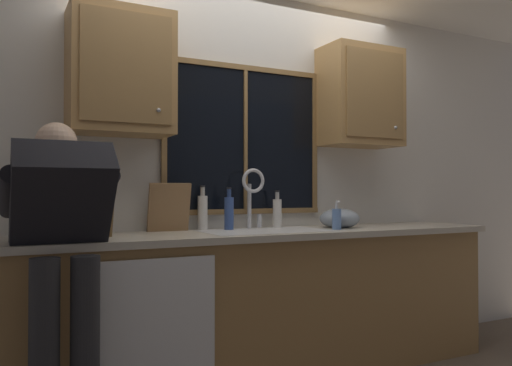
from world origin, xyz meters
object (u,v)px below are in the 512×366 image
object	(u,v)px
mixing_bowl	(339,219)
bottle_green_glass	(203,212)
bottle_tall_clear	(277,212)
bottle_amber_small	(229,212)
cutting_board	(169,207)
soap_dispenser	(337,218)
knife_block	(100,217)
person_standing	(61,238)

from	to	relation	value
mixing_bowl	bottle_green_glass	bearing A→B (deg)	166.68
mixing_bowl	bottle_tall_clear	distance (m)	0.43
bottle_amber_small	mixing_bowl	bearing A→B (deg)	-11.27
cutting_board	mixing_bowl	size ratio (longest dim) A/B	1.11
cutting_board	soap_dispenser	size ratio (longest dim) A/B	1.62
knife_block	bottle_green_glass	distance (m)	0.71
cutting_board	bottle_amber_small	distance (m)	0.39
bottle_tall_clear	cutting_board	bearing A→B (deg)	178.06
soap_dispenser	mixing_bowl	bearing A→B (deg)	48.11
person_standing	bottle_amber_small	xyz separation A→B (m)	(1.07, 0.47, 0.08)
cutting_board	bottle_green_glass	distance (m)	0.23
knife_block	soap_dispenser	size ratio (longest dim) A/B	1.70
cutting_board	bottle_green_glass	size ratio (longest dim) A/B	1.06
person_standing	mixing_bowl	size ratio (longest dim) A/B	5.56
soap_dispenser	bottle_amber_small	distance (m)	0.71
person_standing	bottle_green_glass	distance (m)	1.06
bottle_tall_clear	bottle_amber_small	world-z (taller)	bottle_amber_small
knife_block	bottle_amber_small	world-z (taller)	knife_block
mixing_bowl	bottle_green_glass	xyz separation A→B (m)	(-0.92, 0.22, 0.06)
mixing_bowl	bottle_amber_small	bearing A→B (deg)	168.73
person_standing	cutting_board	world-z (taller)	person_standing
knife_block	cutting_board	bearing A→B (deg)	23.28
person_standing	soap_dispenser	bearing A→B (deg)	6.03
person_standing	mixing_bowl	world-z (taller)	person_standing
person_standing	cutting_board	distance (m)	0.87
cutting_board	bottle_tall_clear	xyz separation A→B (m)	(0.76, -0.03, -0.04)
bottle_tall_clear	knife_block	bearing A→B (deg)	-172.04
person_standing	knife_block	size ratio (longest dim) A/B	4.75
cutting_board	bottle_tall_clear	world-z (taller)	cutting_board
soap_dispenser	bottle_amber_small	world-z (taller)	bottle_amber_small
cutting_board	bottle_amber_small	size ratio (longest dim) A/B	1.11
cutting_board	bottle_green_glass	world-z (taller)	cutting_board
mixing_bowl	bottle_tall_clear	bearing A→B (deg)	156.11
cutting_board	soap_dispenser	world-z (taller)	cutting_board
soap_dispenser	bottle_amber_small	xyz separation A→B (m)	(-0.64, 0.29, 0.04)
bottle_green_glass	cutting_board	bearing A→B (deg)	-175.50
bottle_green_glass	mixing_bowl	bearing A→B (deg)	-13.32
person_standing	bottle_green_glass	xyz separation A→B (m)	(0.91, 0.53, 0.09)
knife_block	bottle_amber_small	xyz separation A→B (m)	(0.84, 0.15, 0.01)
cutting_board	bottle_tall_clear	distance (m)	0.76
knife_block	cutting_board	distance (m)	0.49
person_standing	bottle_amber_small	distance (m)	1.17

